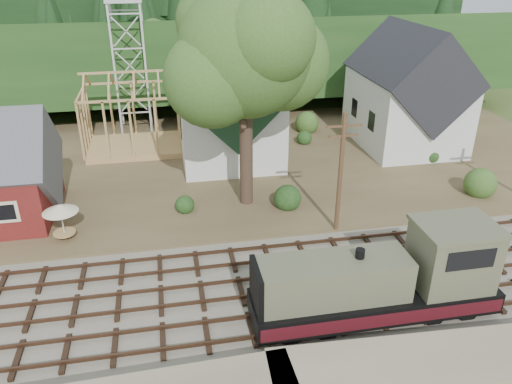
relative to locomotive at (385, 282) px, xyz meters
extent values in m
plane|color=#384C1E|center=(-6.53, 3.00, -2.11)|extent=(140.00, 140.00, 0.00)
cube|color=#726B5B|center=(-6.53, 3.00, -2.03)|extent=(64.00, 11.00, 0.16)
cube|color=brown|center=(-6.53, 21.00, -1.96)|extent=(64.00, 26.00, 0.30)
cube|color=#1E3F19|center=(-6.53, 45.00, -2.11)|extent=(70.00, 28.96, 12.74)
cube|color=black|center=(-6.53, 61.00, -2.11)|extent=(80.00, 20.00, 12.00)
cube|color=silver|center=(-4.53, 23.00, 1.39)|extent=(8.00, 12.00, 6.40)
cube|color=#1B3D27|center=(-4.53, 23.00, 4.59)|extent=(8.40, 12.96, 8.40)
cube|color=silver|center=(-4.53, 17.00, 6.59)|extent=(2.40, 2.40, 4.00)
cone|color=#1B3D27|center=(-4.53, 17.00, 9.89)|extent=(5.37, 5.37, 2.60)
cube|color=silver|center=(11.47, 22.00, 1.39)|extent=(8.00, 10.00, 6.40)
cube|color=black|center=(11.47, 22.00, 4.59)|extent=(8.40, 10.80, 8.40)
cube|color=tan|center=(-12.53, 25.00, -1.56)|extent=(8.00, 6.00, 0.50)
cube|color=tan|center=(-12.53, 25.00, 5.09)|extent=(8.00, 0.18, 0.18)
cube|color=silver|center=(-13.93, 29.60, 4.19)|extent=(0.18, 0.18, 12.00)
cube|color=silver|center=(-11.13, 29.60, 4.19)|extent=(0.18, 0.18, 12.00)
cube|color=silver|center=(-13.93, 32.40, 4.19)|extent=(0.18, 0.18, 12.00)
cube|color=silver|center=(-11.13, 32.40, 4.19)|extent=(0.18, 0.18, 12.00)
cube|color=silver|center=(-12.53, 31.00, 10.19)|extent=(3.20, 3.20, 0.25)
cylinder|color=#38281E|center=(-4.53, 13.00, 2.19)|extent=(0.90, 0.90, 8.00)
sphere|color=#3A5921|center=(-4.53, 13.00, 8.69)|extent=(8.40, 8.40, 8.40)
sphere|color=#3A5921|center=(-2.03, 14.00, 7.69)|extent=(6.40, 6.40, 6.40)
sphere|color=#3A5921|center=(-6.73, 12.20, 7.19)|extent=(6.00, 6.00, 6.00)
cylinder|color=#4C331E|center=(0.47, 8.20, 1.89)|extent=(0.28, 0.28, 8.00)
cube|color=#4C331E|center=(0.47, 8.20, 5.09)|extent=(2.20, 0.12, 0.12)
cube|color=#4C331E|center=(0.47, 8.20, 4.49)|extent=(1.80, 0.12, 0.12)
cube|color=black|center=(-0.46, 0.00, -1.77)|extent=(11.87, 2.47, 0.35)
cube|color=black|center=(-0.46, 0.00, -1.05)|extent=(11.87, 2.87, 1.09)
cube|color=#57573F|center=(-2.64, 0.00, 0.53)|extent=(7.12, 2.28, 2.08)
cube|color=#57573F|center=(3.30, 0.00, 1.07)|extent=(3.56, 2.77, 3.17)
cube|color=#57573F|center=(3.30, 0.00, 2.71)|extent=(3.76, 2.97, 0.20)
cube|color=black|center=(3.30, -1.40, 1.77)|extent=(2.37, 0.06, 0.99)
cube|color=#440E15|center=(-0.46, -1.45, -1.05)|extent=(11.87, 0.04, 0.69)
cube|color=#440E15|center=(-0.46, 1.46, -1.05)|extent=(11.87, 0.04, 0.69)
cylinder|color=black|center=(-1.45, 0.00, 1.67)|extent=(0.44, 0.44, 0.69)
imported|color=#60A4CE|center=(-18.18, 15.44, -1.26)|extent=(1.34, 3.22, 1.09)
imported|color=red|center=(12.44, 21.64, -1.26)|extent=(3.97, 1.85, 1.10)
cylinder|color=silver|center=(-16.43, 10.16, -0.75)|extent=(0.10, 0.10, 2.12)
cylinder|color=tan|center=(-16.43, 10.16, -1.37)|extent=(1.35, 1.35, 0.08)
cone|color=beige|center=(-16.43, 10.16, 0.32)|extent=(2.12, 2.12, 0.48)
camera|label=1|loc=(-9.75, -18.07, 14.41)|focal=35.00mm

